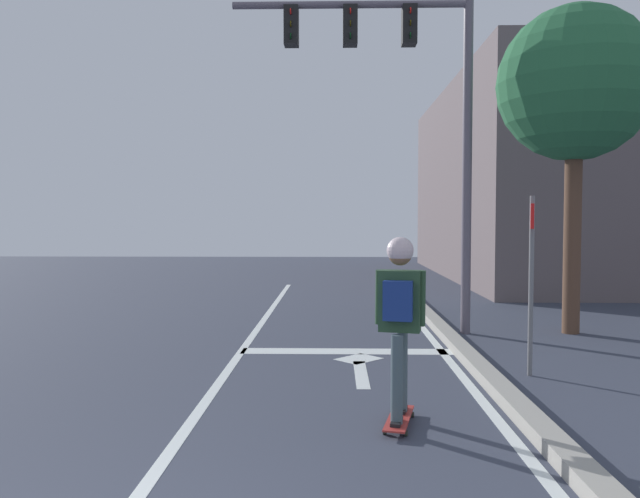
% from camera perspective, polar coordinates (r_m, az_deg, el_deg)
% --- Properties ---
extents(lane_line_center, '(0.12, 20.00, 0.01)m').
position_cam_1_polar(lane_line_center, '(8.67, -7.84, -10.13)').
color(lane_line_center, silver).
rests_on(lane_line_center, ground).
extents(lane_line_curbside, '(0.12, 20.00, 0.01)m').
position_cam_1_polar(lane_line_curbside, '(8.70, 11.88, -10.11)').
color(lane_line_curbside, silver).
rests_on(lane_line_curbside, ground).
extents(stop_bar, '(3.08, 0.40, 0.01)m').
position_cam_1_polar(stop_bar, '(9.22, 2.46, -9.33)').
color(stop_bar, silver).
rests_on(stop_bar, ground).
extents(lane_arrow_stem, '(0.16, 1.40, 0.01)m').
position_cam_1_polar(lane_arrow_stem, '(7.92, 3.79, -11.34)').
color(lane_arrow_stem, silver).
rests_on(lane_arrow_stem, ground).
extents(lane_arrow_head, '(0.71, 0.71, 0.01)m').
position_cam_1_polar(lane_arrow_head, '(8.74, 3.55, -9.99)').
color(lane_arrow_head, silver).
rests_on(lane_arrow_head, ground).
extents(curb_strip, '(0.24, 24.00, 0.14)m').
position_cam_1_polar(curb_strip, '(8.74, 13.52, -9.62)').
color(curb_strip, '#9E9A91').
rests_on(curb_strip, ground).
extents(skateboard, '(0.37, 0.83, 0.08)m').
position_cam_1_polar(skateboard, '(6.06, 7.26, -15.14)').
color(skateboard, '#A62D28').
rests_on(skateboard, ground).
extents(skater, '(0.46, 0.62, 1.68)m').
position_cam_1_polar(skater, '(5.81, 7.30, -4.96)').
color(skater, '#44565D').
rests_on(skater, skateboard).
extents(traffic_signal_mast, '(4.00, 0.34, 5.70)m').
position_cam_1_polar(traffic_signal_mast, '(10.81, 7.47, 14.81)').
color(traffic_signal_mast, '#615965').
rests_on(traffic_signal_mast, ground).
extents(street_sign_post, '(0.16, 0.43, 2.21)m').
position_cam_1_polar(street_sign_post, '(8.03, 18.79, -0.83)').
color(street_sign_post, slate).
rests_on(street_sign_post, ground).
extents(roadside_tree, '(2.56, 2.56, 5.47)m').
position_cam_1_polar(roadside_tree, '(11.53, 22.31, 13.64)').
color(roadside_tree, brown).
rests_on(roadside_tree, ground).
extents(building_block, '(8.53, 13.52, 6.36)m').
position_cam_1_polar(building_block, '(22.73, 22.04, 5.65)').
color(building_block, '#675A5C').
rests_on(building_block, ground).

